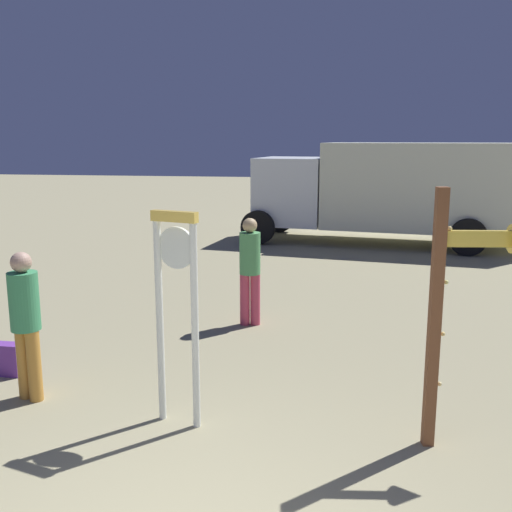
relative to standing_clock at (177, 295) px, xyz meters
name	(u,v)px	position (x,y,z in m)	size (l,w,h in m)	color
standing_clock	(177,295)	(0.00, 0.00, 0.00)	(0.48, 0.20, 2.10)	white
arrow_sign	(468,285)	(2.64, -0.01, 0.21)	(0.89, 0.29, 2.36)	brown
person_near_clock	(25,318)	(-1.74, 0.25, -0.40)	(0.31, 0.31, 1.62)	#C68635
backpack	(9,359)	(-2.34, 0.83, -1.11)	(0.30, 0.22, 0.39)	#6E389A
person_distant	(250,266)	(0.15, 3.19, -0.39)	(0.31, 0.31, 1.62)	#CA405B
box_truck_near	(394,188)	(2.70, 10.67, 0.19)	(7.46, 3.27, 2.66)	beige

